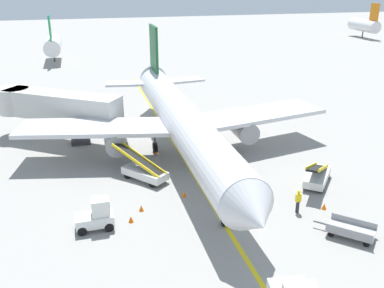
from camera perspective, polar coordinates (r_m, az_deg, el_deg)
name	(u,v)px	position (r m, az deg, el deg)	size (l,w,h in m)	color
ground_plane	(237,231)	(28.23, 5.94, -11.42)	(300.00, 300.00, 0.00)	gray
taxi_line_yellow	(207,196)	(32.16, 2.00, -6.90)	(0.30, 80.00, 0.01)	yellow
airliner	(182,120)	(37.84, -1.37, 3.20)	(28.61, 35.21, 10.10)	silver
jet_bridge	(50,105)	(44.03, -18.30, 4.91)	(11.94, 9.36, 4.85)	beige
baggage_tug_near_wing	(97,216)	(28.57, -12.50, -9.25)	(2.43, 1.38, 2.10)	silver
belt_loader_forward_hold	(144,171)	(34.51, -6.43, -3.52)	(4.12, 4.67, 2.59)	silver
belt_loader_aft_hold	(317,175)	(34.92, 16.25, -3.98)	(4.18, 4.62, 2.59)	silver
baggage_cart_loaded	(351,230)	(29.06, 20.27, -10.66)	(3.23, 3.23, 0.94)	#A5A5A8
ground_crew_marshaller	(298,201)	(30.54, 13.87, -7.28)	(0.36, 0.24, 1.70)	#26262D
safety_cone_nose_left	(324,206)	(31.75, 17.09, -7.89)	(0.36, 0.36, 0.44)	orange
safety_cone_nose_right	(184,194)	(32.00, -1.05, -6.61)	(0.36, 0.36, 0.44)	orange
safety_cone_wingtip_left	(141,208)	(30.36, -6.73, -8.42)	(0.36, 0.36, 0.44)	orange
safety_cone_wingtip_right	(156,151)	(39.68, -4.76, -0.91)	(0.36, 0.36, 0.44)	orange
safety_cone_tail_area	(131,219)	(29.18, -8.08, -9.83)	(0.36, 0.36, 0.44)	orange
distant_aircraft_mid_left	(53,44)	(86.26, -17.95, 12.43)	(3.00, 10.10, 8.80)	silver
distant_aircraft_mid_right	(364,25)	(123.73, 21.83, 14.41)	(3.00, 10.10, 8.80)	silver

